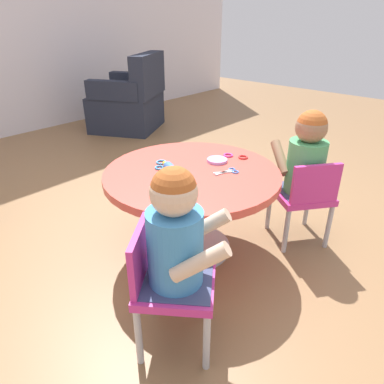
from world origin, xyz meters
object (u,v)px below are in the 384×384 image
rolling_pin (173,171)px  seated_child_right (306,156)px  seated_child_left (176,233)px  armchair_dark (130,103)px  child_chair_left (167,281)px  child_chair_right (304,196)px  craft_scissors (229,171)px  craft_table (192,190)px

rolling_pin → seated_child_right: bearing=-34.4°
seated_child_left → seated_child_right: 1.03m
seated_child_right → armchair_dark: (0.79, 2.54, -0.22)m
child_chair_left → seated_child_right: size_ratio=1.05×
seated_child_left → rolling_pin: seated_child_left is taller
rolling_pin → seated_child_left: bearing=-133.8°
seated_child_right → child_chair_right: bearing=-127.2°
rolling_pin → child_chair_left: bearing=-137.6°
craft_scissors → rolling_pin: bearing=139.6°
seated_child_right → rolling_pin: size_ratio=2.30×
craft_table → craft_scissors: bearing=-51.3°
rolling_pin → armchair_dark: bearing=56.2°
craft_table → child_chair_left: size_ratio=1.74×
child_chair_left → craft_scissors: (0.66, 0.21, 0.19)m
armchair_dark → craft_scissors: 2.60m
craft_scissors → craft_table: bearing=128.7°
craft_table → seated_child_right: bearing=-36.7°
seated_child_left → child_chair_right: 1.04m
child_chair_left → rolling_pin: 0.63m
seated_child_right → armchair_dark: armchair_dark is taller
child_chair_left → rolling_pin: rolling_pin is taller
child_chair_left → seated_child_left: 0.23m
child_chair_left → seated_child_left: seated_child_left is taller
seated_child_left → craft_table: bearing=37.1°
craft_scissors → seated_child_right: bearing=-30.6°
armchair_dark → rolling_pin: bearing=-123.8°
seated_child_left → craft_scissors: 0.68m
child_chair_right → seated_child_right: seated_child_right is taller
rolling_pin → craft_table: bearing=-21.0°
seated_child_left → armchair_dark: armchair_dark is taller
rolling_pin → craft_scissors: 0.30m
child_chair_right → rolling_pin: rolling_pin is taller
craft_table → armchair_dark: bearing=58.7°
child_chair_left → armchair_dark: (1.85, 2.51, 0.00)m
craft_table → armchair_dark: size_ratio=0.97×
child_chair_right → seated_child_right: 0.23m
child_chair_left → craft_scissors: child_chair_left is taller
seated_child_left → armchair_dark: size_ratio=0.53×
rolling_pin → craft_scissors: bearing=-40.4°
seated_child_right → craft_scissors: 0.46m
craft_table → child_chair_right: 0.65m
seated_child_left → child_chair_right: bearing=-1.6°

